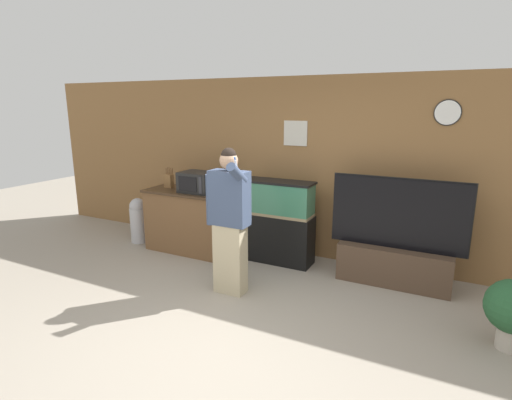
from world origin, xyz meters
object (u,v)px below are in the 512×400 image
object	(u,v)px
counter_island	(188,220)
tv_on_stand	(395,254)
microwave	(198,182)
knife_block	(169,180)
aquarium_on_stand	(277,222)
trash_bin	(139,219)
person_standing	(229,220)

from	to	relation	value
counter_island	tv_on_stand	bearing A→B (deg)	3.21
microwave	knife_block	distance (m)	0.60
knife_block	aquarium_on_stand	world-z (taller)	knife_block
microwave	trash_bin	distance (m)	1.38
tv_on_stand	counter_island	bearing A→B (deg)	-176.79
microwave	person_standing	world-z (taller)	person_standing
aquarium_on_stand	tv_on_stand	xyz separation A→B (m)	(1.61, -0.03, -0.19)
tv_on_stand	knife_block	bearing A→B (deg)	-177.98
aquarium_on_stand	knife_block	bearing A→B (deg)	-175.38
counter_island	person_standing	bearing A→B (deg)	-36.36
counter_island	trash_bin	bearing A→B (deg)	-176.40
counter_island	aquarium_on_stand	world-z (taller)	aquarium_on_stand
counter_island	microwave	world-z (taller)	microwave
tv_on_stand	trash_bin	bearing A→B (deg)	-176.70
tv_on_stand	trash_bin	world-z (taller)	tv_on_stand
microwave	person_standing	bearing A→B (deg)	-40.68
person_standing	trash_bin	size ratio (longest dim) A/B	2.37
tv_on_stand	microwave	bearing A→B (deg)	-176.08
person_standing	aquarium_on_stand	bearing A→B (deg)	84.44
microwave	person_standing	xyz separation A→B (m)	(1.08, -0.93, -0.19)
knife_block	counter_island	bearing A→B (deg)	-7.31
tv_on_stand	person_standing	bearing A→B (deg)	-146.87
microwave	knife_block	size ratio (longest dim) A/B	1.61
counter_island	tv_on_stand	xyz separation A→B (m)	(3.02, 0.17, -0.08)
knife_block	microwave	bearing A→B (deg)	-6.90
knife_block	tv_on_stand	world-z (taller)	tv_on_stand
tv_on_stand	trash_bin	size ratio (longest dim) A/B	2.22
tv_on_stand	person_standing	world-z (taller)	person_standing
trash_bin	aquarium_on_stand	bearing A→B (deg)	6.13
microwave	aquarium_on_stand	xyz separation A→B (m)	(1.20, 0.22, -0.50)
person_standing	tv_on_stand	bearing A→B (deg)	33.13
trash_bin	tv_on_stand	bearing A→B (deg)	3.30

